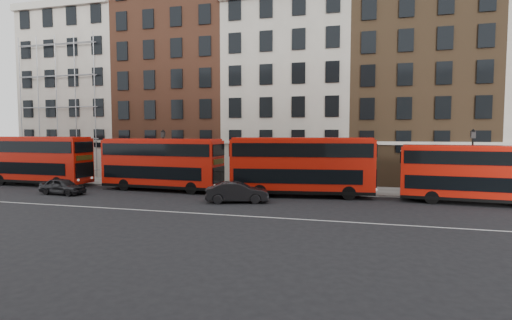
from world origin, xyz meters
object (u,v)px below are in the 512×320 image
(bus_b, at_px, (162,163))
(bus_c, at_px, (301,165))
(bus_d, at_px, (474,173))
(car_rear, at_px, (63,186))
(bus_a, at_px, (36,159))
(car_front, at_px, (237,192))

(bus_b, bearing_deg, bus_c, 3.05)
(bus_d, distance_m, car_rear, 32.32)
(bus_a, bearing_deg, bus_b, 1.54)
(bus_a, bearing_deg, car_front, -8.72)
(bus_a, height_order, car_rear, bus_a)
(bus_c, distance_m, car_rear, 19.94)
(car_rear, bearing_deg, bus_d, -77.84)
(bus_b, xyz_separation_m, bus_d, (25.10, 0.00, -0.20))
(bus_b, relative_size, car_front, 2.41)
(bus_b, distance_m, car_rear, 8.29)
(bus_d, bearing_deg, bus_b, -175.93)
(bus_a, bearing_deg, car_rear, -30.50)
(bus_a, height_order, bus_b, bus_a)
(bus_b, bearing_deg, bus_d, 3.08)
(bus_b, bearing_deg, bus_a, -176.92)
(car_front, bearing_deg, bus_c, -62.70)
(bus_a, xyz_separation_m, bus_c, (26.16, -0.01, 0.00))
(bus_b, height_order, bus_c, bus_c)
(bus_a, relative_size, bus_c, 0.98)
(bus_a, relative_size, bus_b, 1.03)
(bus_a, height_order, bus_c, bus_c)
(bus_b, distance_m, bus_d, 25.10)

